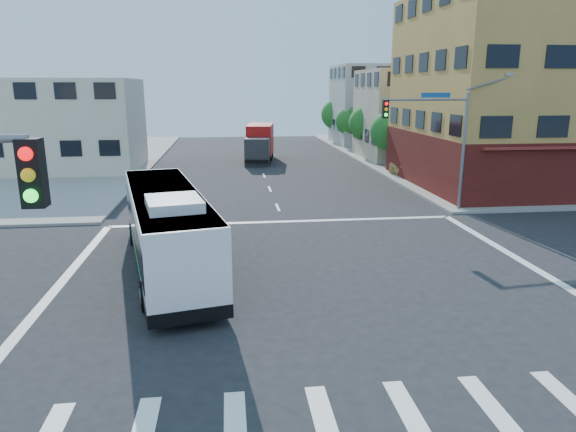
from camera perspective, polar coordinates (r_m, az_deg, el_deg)
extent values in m
plane|color=black|center=(19.66, 2.55, -7.67)|extent=(120.00, 120.00, 0.00)
cube|color=gray|center=(65.61, 28.92, 6.08)|extent=(50.00, 50.00, 0.15)
cube|color=#C08A45|center=(43.14, 26.15, 12.35)|extent=(18.00, 15.00, 14.00)
cube|color=#551613|center=(43.47, 25.44, 5.78)|extent=(18.09, 15.08, 4.00)
cube|color=#C5B496|center=(55.79, 14.58, 10.84)|extent=(12.00, 10.00, 9.00)
cube|color=#A5A5A0|center=(69.00, 10.38, 12.02)|extent=(12.00, 10.00, 10.00)
cube|color=beige|center=(50.12, -23.23, 9.25)|extent=(12.00, 10.00, 8.00)
cylinder|color=slate|center=(32.16, 18.88, 6.61)|extent=(0.18, 0.18, 7.00)
cylinder|color=slate|center=(30.71, 15.23, 12.36)|extent=(5.01, 0.62, 0.12)
cube|color=black|center=(29.66, 10.77, 11.59)|extent=(0.32, 0.30, 1.00)
sphere|color=#FF0C0C|center=(29.49, 10.89, 12.15)|extent=(0.20, 0.20, 0.20)
sphere|color=yellow|center=(29.50, 10.87, 11.57)|extent=(0.20, 0.20, 0.20)
sphere|color=#19FF33|center=(29.52, 10.84, 10.99)|extent=(0.20, 0.20, 0.20)
cube|color=#14488B|center=(30.94, 16.11, 12.78)|extent=(1.80, 0.22, 0.28)
cube|color=gray|center=(33.32, 23.33, 14.24)|extent=(0.50, 0.22, 0.14)
cube|color=black|center=(8.29, -26.52, 4.28)|extent=(0.32, 0.30, 1.00)
sphere|color=#FF0C0C|center=(8.10, -27.14, 6.16)|extent=(0.20, 0.20, 0.20)
sphere|color=yellow|center=(8.13, -26.91, 4.07)|extent=(0.20, 0.20, 0.20)
sphere|color=#19FF33|center=(8.18, -26.67, 2.01)|extent=(0.20, 0.20, 0.20)
cylinder|color=#372514|center=(48.74, 11.10, 6.42)|extent=(0.28, 0.28, 1.92)
sphere|color=#1B5F22|center=(48.49, 11.24, 9.23)|extent=(3.60, 3.60, 3.60)
sphere|color=#1B5F22|center=(48.26, 11.86, 10.25)|extent=(2.52, 2.52, 2.52)
cylinder|color=#372514|center=(56.35, 8.64, 7.58)|extent=(0.28, 0.28, 1.99)
sphere|color=#1B5F22|center=(56.12, 8.74, 10.13)|extent=(3.80, 3.80, 3.80)
sphere|color=#1B5F22|center=(55.88, 9.26, 11.07)|extent=(2.66, 2.66, 2.66)
cylinder|color=#372514|center=(64.06, 6.76, 8.37)|extent=(0.28, 0.28, 1.89)
sphere|color=#1B5F22|center=(63.87, 6.82, 10.42)|extent=(3.40, 3.40, 3.40)
sphere|color=#1B5F22|center=(63.63, 7.26, 11.16)|extent=(2.38, 2.38, 2.38)
cylinder|color=#372514|center=(71.83, 5.28, 9.08)|extent=(0.28, 0.28, 2.03)
sphere|color=#1B5F22|center=(71.65, 5.33, 11.16)|extent=(4.00, 4.00, 4.00)
sphere|color=#1B5F22|center=(71.39, 5.72, 11.95)|extent=(2.80, 2.80, 2.80)
cube|color=black|center=(21.70, -13.12, -4.35)|extent=(5.16, 12.46, 0.46)
cube|color=white|center=(21.35, -13.31, -1.18)|extent=(5.14, 12.44, 2.89)
cube|color=black|center=(21.30, -13.34, -0.72)|extent=(5.11, 12.09, 1.27)
cube|color=black|center=(27.17, -14.69, 2.16)|extent=(2.34, 0.57, 1.37)
cube|color=#E5590C|center=(27.02, -14.83, 4.28)|extent=(1.90, 0.47, 0.28)
cube|color=white|center=(21.03, -13.52, 2.45)|extent=(5.04, 12.19, 0.12)
cube|color=white|center=(18.02, -12.56, 1.38)|extent=(2.25, 2.57, 0.36)
cube|color=#0A762D|center=(20.99, -16.59, -3.76)|extent=(1.22, 5.45, 0.28)
cube|color=#0A762D|center=(21.22, -9.55, -3.15)|extent=(1.22, 5.45, 0.28)
cylinder|color=black|center=(25.36, -16.82, -1.97)|extent=(0.52, 1.09, 1.05)
cylinder|color=#99999E|center=(25.36, -17.14, -2.00)|extent=(0.15, 0.52, 0.53)
cylinder|color=black|center=(25.54, -11.39, -1.52)|extent=(0.52, 1.09, 1.05)
cylinder|color=#99999E|center=(25.56, -11.08, -1.49)|extent=(0.15, 0.52, 0.53)
cylinder|color=black|center=(17.98, -15.60, -8.54)|extent=(0.52, 1.09, 1.05)
cylinder|color=#99999E|center=(17.98, -16.06, -8.58)|extent=(0.15, 0.52, 0.53)
cylinder|color=black|center=(18.24, -7.93, -7.81)|extent=(0.52, 1.09, 1.05)
cylinder|color=#99999E|center=(18.27, -7.49, -7.76)|extent=(0.15, 0.52, 0.53)
cube|color=#28272D|center=(49.22, -3.41, 7.14)|extent=(2.60, 2.51, 2.61)
cube|color=black|center=(48.22, -3.51, 7.47)|extent=(2.10, 0.37, 1.01)
cube|color=#B51110|center=(52.91, -3.09, 8.51)|extent=(3.17, 5.91, 3.02)
cube|color=black|center=(51.89, -3.16, 6.66)|extent=(3.31, 8.27, 0.30)
cylinder|color=black|center=(49.61, -4.60, 6.24)|extent=(0.42, 1.03, 1.01)
cylinder|color=black|center=(49.44, -2.15, 6.24)|extent=(0.42, 1.03, 1.01)
cylinder|color=black|center=(52.49, -4.28, 6.68)|extent=(0.42, 1.03, 1.01)
cylinder|color=black|center=(52.33, -1.96, 6.68)|extent=(0.42, 1.03, 1.01)
cylinder|color=black|center=(54.97, -4.03, 7.02)|extent=(0.42, 1.03, 1.01)
cylinder|color=black|center=(54.82, -1.81, 7.03)|extent=(0.42, 1.03, 1.01)
imported|color=tan|center=(43.62, 13.23, 5.19)|extent=(2.21, 4.74, 1.57)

